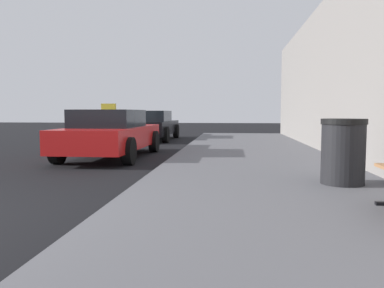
% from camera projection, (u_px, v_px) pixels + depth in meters
% --- Properties ---
extents(sidewalk, '(4.00, 32.00, 0.15)m').
position_uv_depth(sidewalk, '(292.00, 232.00, 3.64)').
color(sidewalk, '#5B5B60').
rests_on(sidewalk, ground_plane).
extents(trash_bin, '(0.65, 0.65, 0.96)m').
position_uv_depth(trash_bin, '(343.00, 151.00, 5.65)').
color(trash_bin, black).
rests_on(trash_bin, sidewalk).
extents(car_red, '(1.93, 4.49, 1.43)m').
position_uv_depth(car_red, '(111.00, 133.00, 10.24)').
color(car_red, red).
rests_on(car_red, ground_plane).
extents(car_black, '(2.03, 4.50, 1.27)m').
position_uv_depth(car_black, '(150.00, 125.00, 16.69)').
color(car_black, black).
rests_on(car_black, ground_plane).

